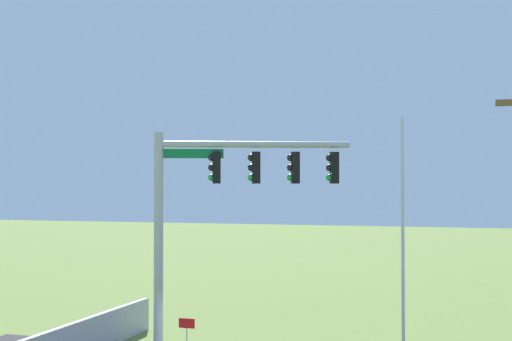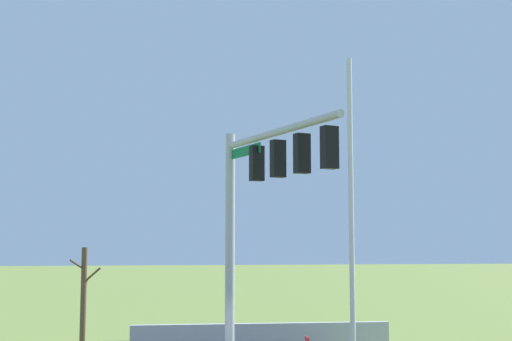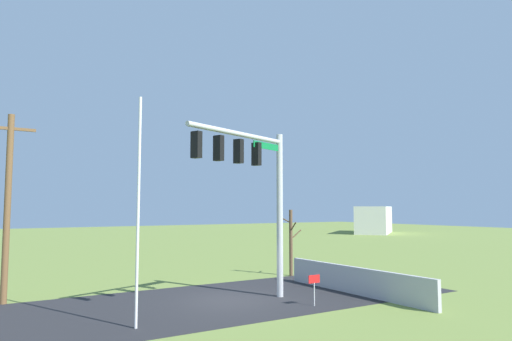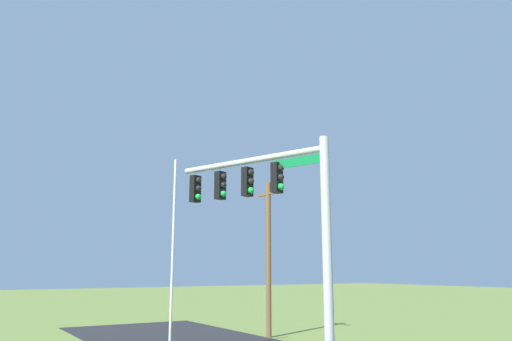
# 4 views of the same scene
# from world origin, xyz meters

# --- Properties ---
(signal_mast) EXTENTS (5.56, 2.28, 7.18)m
(signal_mast) POSITION_xyz_m (0.50, -1.32, 5.13)
(signal_mast) COLOR #B2B5BA
(signal_mast) RESTS_ON ground_plane
(flagpole) EXTENTS (0.10, 0.10, 7.60)m
(flagpole) POSITION_xyz_m (-4.82, -2.51, 3.80)
(flagpole) COLOR silver
(flagpole) RESTS_ON ground_plane
(utility_pole) EXTENTS (1.90, 0.26, 7.78)m
(utility_pole) POSITION_xyz_m (-8.18, 4.08, 4.05)
(utility_pole) COLOR brown
(utility_pole) RESTS_ON ground_plane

